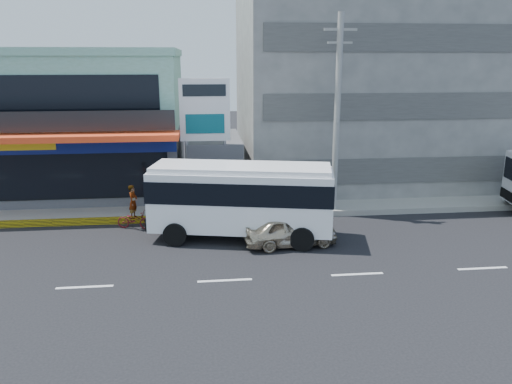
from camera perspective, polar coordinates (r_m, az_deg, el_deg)
ground at (r=18.61m, az=-3.59°, el=-10.07°), size 120.00×120.00×0.00m
sidewalk at (r=28.03m, az=5.71°, el=-1.03°), size 70.00×5.00×0.30m
shop_building at (r=31.87m, az=-19.62°, el=7.19°), size 12.40×11.70×8.00m
concrete_building at (r=33.59m, az=12.65°, el=13.21°), size 16.00×12.00×14.00m
gap_structure at (r=29.49m, az=-4.78°, el=3.00°), size 3.00×6.00×3.50m
satellite_dish at (r=28.17m, az=-4.80°, el=6.21°), size 1.50×1.50×0.15m
billboard at (r=26.20m, az=-5.86°, el=8.50°), size 2.60×0.18×6.90m
utility_pole_near at (r=25.29m, az=9.23°, el=8.66°), size 1.60×0.30×10.00m
minibus at (r=22.11m, az=-1.68°, el=-0.37°), size 8.41×4.22×3.37m
sedan at (r=21.69m, az=3.92°, el=-4.36°), size 4.20×2.05×1.38m
motorcycle_rider at (r=24.40m, az=-13.77°, el=-2.51°), size 1.76×0.98×2.14m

